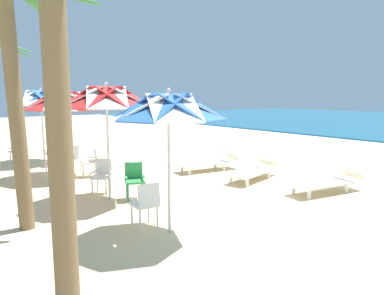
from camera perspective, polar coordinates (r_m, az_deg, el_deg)
The scene contains 19 objects.
ground_plane at distance 8.66m, azimuth 11.79°, elevation -8.18°, with size 80.00×80.00×0.00m, color beige.
beach_umbrella_0 at distance 6.12m, azimuth -3.79°, elevation 6.22°, with size 2.00×2.00×2.56m.
plastic_chair_0 at distance 6.66m, azimuth -7.38°, elevation -8.64°, with size 0.49×0.46×0.87m.
beach_umbrella_1 at distance 8.37m, azimuth -13.53°, elevation 7.61°, with size 2.18×2.18×2.74m.
plastic_chair_1 at distance 9.18m, azimuth -14.15°, elevation -4.13°, with size 0.63×0.63×0.87m.
plastic_chair_2 at distance 8.55m, azimuth -9.20°, elevation -4.89°, with size 0.59×0.57×0.87m.
beach_umbrella_2 at distance 11.38m, azimuth -19.76°, elevation 6.91°, with size 2.35×2.35×2.65m.
plastic_chair_3 at distance 11.13m, azimuth -20.79°, elevation -2.28°, with size 0.63×0.63×0.87m.
plastic_chair_4 at distance 12.01m, azimuth -18.34°, elevation -1.42°, with size 0.63×0.62×0.87m.
plastic_chair_5 at distance 11.23m, azimuth -15.83°, elevation -1.96°, with size 0.55×0.57×0.87m.
beach_umbrella_3 at distance 14.14m, azimuth -23.02°, elevation 7.18°, with size 2.44×2.44×2.72m.
plastic_chair_6 at distance 14.36m, azimuth -25.93°, elevation -0.32°, with size 0.56×0.58×0.87m.
plastic_chair_7 at distance 13.33m, azimuth -21.33°, elevation -0.65°, with size 0.56×0.54×0.87m.
plastic_chair_8 at distance 14.59m, azimuth -20.78°, elevation 0.10°, with size 0.57×0.55×0.87m.
sun_lounger_0 at distance 9.63m, azimuth 20.73°, elevation -5.15°, with size 0.99×2.22×0.62m.
sun_lounger_1 at distance 10.55m, azimuth 9.91°, elevation -3.60°, with size 1.12×2.23×0.62m.
sun_lounger_2 at distance 11.66m, azimuth 2.66°, elevation -2.36°, with size 0.93×2.21×0.62m.
palm_tree_0 at distance 4.19m, azimuth -21.58°, elevation 17.40°, with size 2.91×3.17×4.99m.
palm_tree_2 at distance 7.01m, azimuth -26.75°, elevation 10.87°, with size 2.60×2.91×4.36m.
Camera 1 is at (5.42, -6.31, 2.42)m, focal length 33.34 mm.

